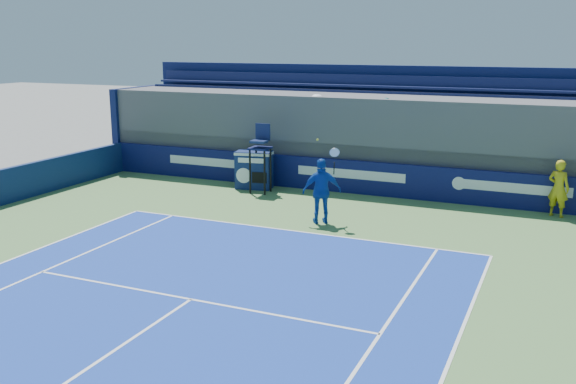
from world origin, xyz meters
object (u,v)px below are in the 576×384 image
at_px(ball_person, 558,188).
at_px(umpire_chair, 261,151).
at_px(tennis_player, 322,191).
at_px(match_clock, 254,169).

bearing_deg(ball_person, umpire_chair, 25.11).
bearing_deg(umpire_chair, tennis_player, -39.96).
xyz_separation_m(umpire_chair, tennis_player, (3.43, -2.87, -0.53)).
height_order(ball_person, umpire_chair, umpire_chair).
height_order(ball_person, tennis_player, tennis_player).
distance_m(match_clock, tennis_player, 5.19).
bearing_deg(ball_person, tennis_player, 50.20).
relative_size(ball_person, tennis_player, 0.70).
distance_m(ball_person, match_clock, 10.38).
height_order(match_clock, umpire_chair, umpire_chair).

